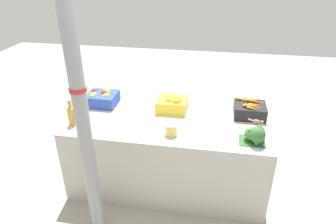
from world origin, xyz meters
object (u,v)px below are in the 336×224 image
(broccoli_pile, at_px, (256,134))
(juice_bottle_amber, at_px, (71,114))
(pickle_jar, at_px, (171,129))
(juice_bottle_golden, at_px, (82,115))
(apple_crate, at_px, (102,98))
(orange_crate, at_px, (173,104))
(carrot_crate, at_px, (250,110))
(sparrow_bird, at_px, (257,122))
(support_pole, at_px, (79,96))

(broccoli_pile, height_order, juice_bottle_amber, juice_bottle_amber)
(juice_bottle_amber, xyz_separation_m, pickle_jar, (0.95, -0.02, -0.05))
(juice_bottle_golden, bearing_deg, pickle_jar, -1.33)
(apple_crate, bearing_deg, juice_bottle_amber, -105.75)
(juice_bottle_amber, bearing_deg, juice_bottle_golden, -0.00)
(orange_crate, xyz_separation_m, carrot_crate, (0.77, 0.01, -0.01))
(apple_crate, distance_m, broccoli_pile, 1.61)
(sparrow_bird, bearing_deg, orange_crate, 170.49)
(broccoli_pile, bearing_deg, juice_bottle_golden, 179.26)
(support_pole, distance_m, carrot_crate, 1.66)
(broccoli_pile, bearing_deg, support_pole, -161.43)
(orange_crate, bearing_deg, pickle_jar, -82.83)
(orange_crate, relative_size, sparrow_bird, 2.32)
(orange_crate, distance_m, pickle_jar, 0.47)
(juice_bottle_amber, bearing_deg, support_pole, -52.97)
(broccoli_pile, bearing_deg, pickle_jar, 179.94)
(apple_crate, bearing_deg, orange_crate, -0.43)
(orange_crate, distance_m, juice_bottle_amber, 0.99)
(support_pole, xyz_separation_m, carrot_crate, (1.31, 0.92, -0.46))
(apple_crate, height_order, carrot_crate, carrot_crate)
(apple_crate, height_order, juice_bottle_amber, juice_bottle_amber)
(orange_crate, height_order, sparrow_bird, sparrow_bird)
(apple_crate, bearing_deg, support_pole, -76.33)
(carrot_crate, height_order, sparrow_bird, sparrow_bird)
(orange_crate, bearing_deg, juice_bottle_golden, -150.16)
(support_pole, height_order, broccoli_pile, support_pole)
(pickle_jar, bearing_deg, carrot_crate, 33.62)
(carrot_crate, bearing_deg, apple_crate, -179.97)
(juice_bottle_golden, bearing_deg, broccoli_pile, -0.74)
(sparrow_bird, bearing_deg, juice_bottle_amber, -159.30)
(broccoli_pile, xyz_separation_m, juice_bottle_amber, (-1.67, 0.02, 0.03))
(apple_crate, bearing_deg, broccoli_pile, -17.00)
(broccoli_pile, relative_size, juice_bottle_amber, 0.84)
(orange_crate, relative_size, carrot_crate, 1.00)
(broccoli_pile, relative_size, pickle_jar, 1.96)
(apple_crate, xyz_separation_m, juice_bottle_amber, (-0.13, -0.45, 0.03))
(broccoli_pile, distance_m, pickle_jar, 0.73)
(support_pole, height_order, juice_bottle_amber, support_pole)
(sparrow_bird, bearing_deg, apple_crate, -175.65)
(juice_bottle_amber, distance_m, pickle_jar, 0.95)
(support_pole, bearing_deg, apple_crate, 103.67)
(broccoli_pile, bearing_deg, orange_crate, 149.29)
(support_pole, distance_m, juice_bottle_amber, 0.72)
(orange_crate, bearing_deg, apple_crate, 179.57)
(carrot_crate, relative_size, sparrow_bird, 2.32)
(juice_bottle_golden, bearing_deg, carrot_crate, 16.32)
(orange_crate, xyz_separation_m, broccoli_pile, (0.79, -0.47, 0.00))
(orange_crate, distance_m, sparrow_bird, 0.92)
(apple_crate, xyz_separation_m, sparrow_bird, (1.54, -0.47, 0.13))
(apple_crate, xyz_separation_m, pickle_jar, (0.82, -0.47, -0.02))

